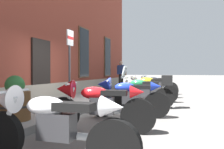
{
  "coord_description": "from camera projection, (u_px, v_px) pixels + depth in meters",
  "views": [
    {
      "loc": [
        -7.54,
        -2.75,
        1.16
      ],
      "look_at": [
        0.53,
        -0.23,
        1.05
      ],
      "focal_mm": 39.02,
      "sensor_mm": 36.0,
      "label": 1
    }
  ],
  "objects": [
    {
      "name": "ground_plane",
      "position": [
        101.0,
        106.0,
        8.03
      ],
      "size": [
        140.0,
        140.0,
        0.0
      ],
      "primitive_type": "plane",
      "color": "#565451"
    },
    {
      "name": "sidewalk",
      "position": [
        69.0,
        103.0,
        8.37
      ],
      "size": [
        28.54,
        2.29,
        0.15
      ],
      "primitive_type": "cube",
      "color": "slate",
      "rests_on": "ground_plane"
    },
    {
      "name": "lane_stripe",
      "position": [
        204.0,
        111.0,
        7.08
      ],
      "size": [
        28.54,
        0.12,
        0.01
      ],
      "primitive_type": "cube",
      "color": "silver",
      "rests_on": "ground_plane"
    },
    {
      "name": "motorcycle_white_sport",
      "position": [
        47.0,
        122.0,
        2.96
      ],
      "size": [
        0.62,
        2.17,
        0.98
      ],
      "color": "black",
      "rests_on": "ground_plane"
    },
    {
      "name": "motorcycle_red_sport",
      "position": [
        95.0,
        104.0,
        4.6
      ],
      "size": [
        0.64,
        2.11,
        1.0
      ],
      "color": "black",
      "rests_on": "ground_plane"
    },
    {
      "name": "motorcycle_blue_sport",
      "position": [
        126.0,
        96.0,
        6.1
      ],
      "size": [
        0.65,
        2.01,
        1.01
      ],
      "color": "black",
      "rests_on": "ground_plane"
    },
    {
      "name": "motorcycle_green_touring",
      "position": [
        145.0,
        91.0,
        7.68
      ],
      "size": [
        0.62,
        2.02,
        1.33
      ],
      "color": "black",
      "rests_on": "ground_plane"
    },
    {
      "name": "motorcycle_yellow_naked",
      "position": [
        149.0,
        89.0,
        9.09
      ],
      "size": [
        0.66,
        2.07,
        1.01
      ],
      "color": "black",
      "rests_on": "ground_plane"
    },
    {
      "name": "motorcycle_black_naked",
      "position": [
        155.0,
        87.0,
        10.85
      ],
      "size": [
        0.62,
        1.99,
        0.97
      ],
      "color": "black",
      "rests_on": "ground_plane"
    },
    {
      "name": "motorcycle_grey_naked",
      "position": [
        156.0,
        85.0,
        12.32
      ],
      "size": [
        0.62,
        2.09,
        0.95
      ],
      "color": "black",
      "rests_on": "ground_plane"
    },
    {
      "name": "pedestrian_blue_top",
      "position": [
        121.0,
        73.0,
        15.65
      ],
      "size": [
        0.31,
        0.65,
        1.67
      ],
      "color": "black",
      "rests_on": "sidewalk"
    },
    {
      "name": "parking_sign",
      "position": [
        70.0,
        56.0,
        6.94
      ],
      "size": [
        0.36,
        0.07,
        2.22
      ],
      "color": "#4C4C51",
      "rests_on": "sidewalk"
    },
    {
      "name": "barrel_planter",
      "position": [
        15.0,
        102.0,
        5.03
      ],
      "size": [
        0.65,
        0.65,
        0.93
      ],
      "color": "brown",
      "rests_on": "sidewalk"
    }
  ]
}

